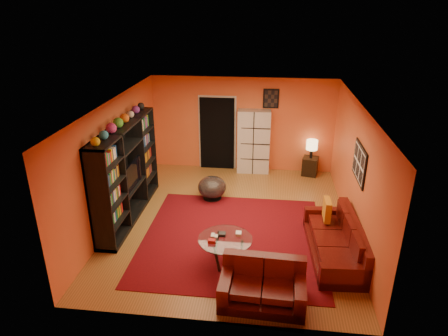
# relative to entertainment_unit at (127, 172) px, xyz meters

# --- Properties ---
(floor) EXTENTS (6.00, 6.00, 0.00)m
(floor) POSITION_rel_entertainment_unit_xyz_m (2.27, 0.00, -1.05)
(floor) COLOR brown
(floor) RESTS_ON ground
(ceiling) EXTENTS (6.00, 6.00, 0.00)m
(ceiling) POSITION_rel_entertainment_unit_xyz_m (2.27, 0.00, 1.55)
(ceiling) COLOR white
(ceiling) RESTS_ON wall_back
(wall_back) EXTENTS (6.00, 0.00, 6.00)m
(wall_back) POSITION_rel_entertainment_unit_xyz_m (2.27, 3.00, 0.25)
(wall_back) COLOR #E05F31
(wall_back) RESTS_ON floor
(wall_front) EXTENTS (6.00, 0.00, 6.00)m
(wall_front) POSITION_rel_entertainment_unit_xyz_m (2.27, -3.00, 0.25)
(wall_front) COLOR #E05F31
(wall_front) RESTS_ON floor
(wall_left) EXTENTS (0.00, 6.00, 6.00)m
(wall_left) POSITION_rel_entertainment_unit_xyz_m (-0.23, 0.00, 0.25)
(wall_left) COLOR #E05F31
(wall_left) RESTS_ON floor
(wall_right) EXTENTS (0.00, 6.00, 6.00)m
(wall_right) POSITION_rel_entertainment_unit_xyz_m (4.78, 0.00, 0.25)
(wall_right) COLOR #E05F31
(wall_right) RESTS_ON floor
(rug) EXTENTS (3.60, 3.60, 0.01)m
(rug) POSITION_rel_entertainment_unit_xyz_m (2.38, -0.70, -1.04)
(rug) COLOR #4F0910
(rug) RESTS_ON floor
(doorway) EXTENTS (0.95, 0.10, 2.04)m
(doorway) POSITION_rel_entertainment_unit_xyz_m (1.57, 2.96, -0.03)
(doorway) COLOR black
(doorway) RESTS_ON floor
(wall_art_right) EXTENTS (0.03, 1.00, 0.70)m
(wall_art_right) POSITION_rel_entertainment_unit_xyz_m (4.75, -0.30, 0.55)
(wall_art_right) COLOR black
(wall_art_right) RESTS_ON wall_right
(wall_art_back) EXTENTS (0.42, 0.03, 0.52)m
(wall_art_back) POSITION_rel_entertainment_unit_xyz_m (3.02, 2.98, 1.00)
(wall_art_back) COLOR black
(wall_art_back) RESTS_ON wall_back
(entertainment_unit) EXTENTS (0.45, 3.00, 2.10)m
(entertainment_unit) POSITION_rel_entertainment_unit_xyz_m (0.00, 0.00, 0.00)
(entertainment_unit) COLOR black
(entertainment_unit) RESTS_ON floor
(tv) EXTENTS (0.97, 0.13, 0.56)m
(tv) POSITION_rel_entertainment_unit_xyz_m (0.05, -0.06, -0.05)
(tv) COLOR black
(tv) RESTS_ON entertainment_unit
(sofa) EXTENTS (1.00, 2.18, 0.85)m
(sofa) POSITION_rel_entertainment_unit_xyz_m (4.41, -1.04, -0.76)
(sofa) COLOR #450A09
(sofa) RESTS_ON rug
(loveseat) EXTENTS (1.37, 0.86, 0.85)m
(loveseat) POSITION_rel_entertainment_unit_xyz_m (3.02, -2.42, -0.76)
(loveseat) COLOR #450A09
(loveseat) RESTS_ON rug
(throw_pillow) EXTENTS (0.12, 0.42, 0.42)m
(throw_pillow) POSITION_rel_entertainment_unit_xyz_m (4.22, -0.44, -0.42)
(throw_pillow) COLOR orange
(throw_pillow) RESTS_ON sofa
(coffee_table) EXTENTS (0.98, 0.98, 0.49)m
(coffee_table) POSITION_rel_entertainment_unit_xyz_m (2.31, -1.51, -0.60)
(coffee_table) COLOR silver
(coffee_table) RESTS_ON floor
(storage_cabinet) EXTENTS (0.89, 0.42, 1.76)m
(storage_cabinet) POSITION_rel_entertainment_unit_xyz_m (2.60, 2.80, -0.17)
(storage_cabinet) COLOR beige
(storage_cabinet) RESTS_ON floor
(bowl_chair) EXTENTS (0.69, 0.69, 0.56)m
(bowl_chair) POSITION_rel_entertainment_unit_xyz_m (1.71, 0.99, -0.75)
(bowl_chair) COLOR black
(bowl_chair) RESTS_ON floor
(side_table) EXTENTS (0.48, 0.48, 0.50)m
(side_table) POSITION_rel_entertainment_unit_xyz_m (4.18, 2.75, -0.80)
(side_table) COLOR black
(side_table) RESTS_ON floor
(table_lamp) EXTENTS (0.30, 0.30, 0.50)m
(table_lamp) POSITION_rel_entertainment_unit_xyz_m (4.18, 2.75, -0.19)
(table_lamp) COLOR black
(table_lamp) RESTS_ON side_table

